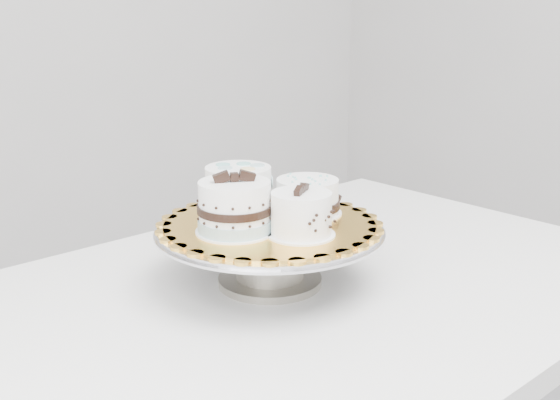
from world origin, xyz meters
TOP-DOWN VIEW (x-y plane):
  - table at (0.07, 0.16)m, footprint 1.23×0.85m
  - cake_stand at (0.03, 0.20)m, footprint 0.36×0.36m
  - cake_board at (0.03, 0.20)m, footprint 0.42×0.42m
  - cake_swirl at (0.03, 0.12)m, footprint 0.12×0.12m
  - cake_banded at (-0.04, 0.20)m, footprint 0.15×0.15m
  - cake_dots at (0.02, 0.27)m, footprint 0.14×0.14m
  - cake_ribbon at (0.11, 0.20)m, footprint 0.12×0.12m

SIDE VIEW (x-z plane):
  - table at x=0.07m, z-range 0.30..1.05m
  - cake_stand at x=0.03m, z-range 0.77..0.87m
  - cake_board at x=0.03m, z-range 0.85..0.85m
  - cake_ribbon at x=0.11m, z-range 0.85..0.91m
  - cake_swirl at x=0.03m, z-range 0.84..0.93m
  - cake_banded at x=-0.04m, z-range 0.84..0.94m
  - cake_dots at x=0.02m, z-range 0.85..0.93m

